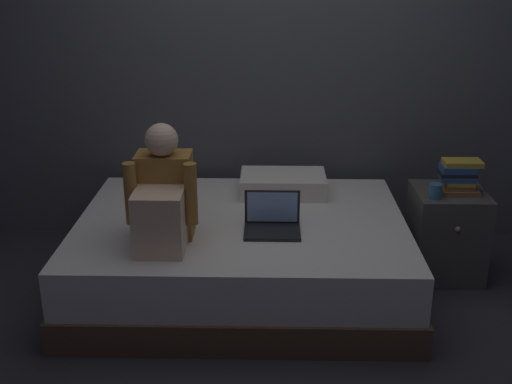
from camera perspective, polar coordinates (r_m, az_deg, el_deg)
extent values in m
plane|color=#2D2D33|center=(3.74, 1.65, -10.91)|extent=(8.00, 8.00, 0.00)
cube|color=#4C4F54|center=(4.43, 1.75, 12.79)|extent=(5.60, 0.10, 2.70)
cube|color=brown|center=(3.96, -1.28, -7.44)|extent=(2.00, 1.50, 0.19)
cube|color=silver|center=(3.85, -1.31, -4.37)|extent=(1.96, 1.46, 0.28)
cube|color=#474442|center=(4.22, 16.79, -3.58)|extent=(0.44, 0.44, 0.58)
sphere|color=gray|center=(3.98, 17.77, -3.22)|extent=(0.04, 0.04, 0.04)
cube|color=olive|center=(3.53, -8.19, -0.26)|extent=(0.30, 0.20, 0.48)
sphere|color=beige|center=(3.40, -8.54, 4.67)|extent=(0.18, 0.18, 0.18)
cube|color=beige|center=(3.36, -8.71, -2.72)|extent=(0.26, 0.24, 0.34)
cylinder|color=olive|center=(3.41, -11.25, -0.14)|extent=(0.07, 0.07, 0.34)
cylinder|color=olive|center=(3.36, -5.92, -0.18)|extent=(0.07, 0.07, 0.34)
cube|color=black|center=(3.59, 1.47, -3.64)|extent=(0.32, 0.22, 0.02)
cube|color=black|center=(3.66, 1.48, -1.33)|extent=(0.32, 0.01, 0.20)
cube|color=#8CB2EA|center=(3.65, 1.48, -1.37)|extent=(0.29, 0.00, 0.18)
cube|color=silver|center=(4.19, 2.46, 0.77)|extent=(0.56, 0.36, 0.13)
cube|color=brown|center=(4.09, 17.89, 0.11)|extent=(0.22, 0.15, 0.03)
cube|color=brown|center=(4.09, 17.78, 0.54)|extent=(0.18, 0.14, 0.03)
cube|color=gold|center=(4.09, 17.80, 0.92)|extent=(0.17, 0.16, 0.03)
cube|color=#284C84|center=(4.08, 17.69, 1.28)|extent=(0.20, 0.16, 0.03)
cube|color=black|center=(4.07, 17.71, 1.62)|extent=(0.21, 0.14, 0.02)
cube|color=#284C84|center=(4.06, 17.77, 2.05)|extent=(0.20, 0.13, 0.04)
cube|color=gold|center=(4.06, 18.15, 2.53)|extent=(0.23, 0.13, 0.03)
cylinder|color=teal|center=(3.96, 15.91, 0.09)|extent=(0.08, 0.08, 0.09)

